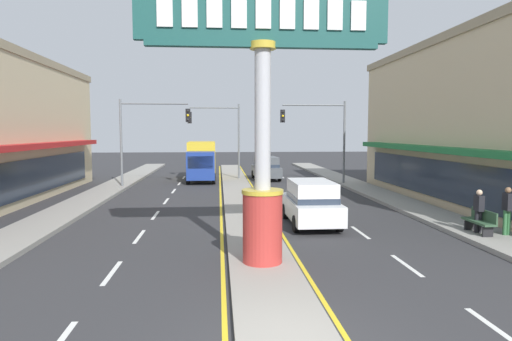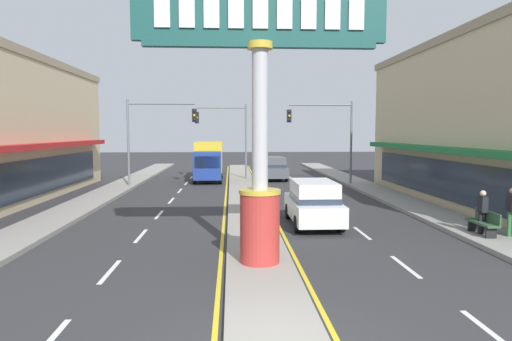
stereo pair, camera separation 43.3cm
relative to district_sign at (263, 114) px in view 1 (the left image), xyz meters
The scene contains 14 objects.
median_strip 13.70m from the district_sign, 90.00° to the left, with size 1.97×52.00×0.14m, color gray.
sidewalk_left 14.67m from the district_sign, 128.35° to the left, with size 2.20×60.00×0.18m, color gray.
sidewalk_right 14.67m from the district_sign, 51.65° to the left, with size 2.20×60.00×0.18m, color gray.
lane_markings 12.45m from the district_sign, 90.00° to the left, with size 8.71×52.00×0.01m.
district_sign is the anchor object (origin of this frame).
traffic_light_left_side 19.90m from the district_sign, 108.22° to the left, with size 4.86×0.46×6.20m.
traffic_light_right_side 20.63m from the district_sign, 72.45° to the left, with size 4.86×0.46×6.20m.
traffic_light_median_far 23.86m from the district_sign, 92.65° to the left, with size 4.20×0.46×6.20m.
suv_near_right_lane 24.37m from the district_sign, 83.71° to the left, with size 2.16×4.70×1.90m.
box_truck_far_right_lane 24.22m from the district_sign, 96.35° to the left, with size 2.32×6.93×3.12m.
suv_near_left_lane 7.22m from the district_sign, 65.39° to the left, with size 1.98×4.60×1.90m.
street_bench 9.72m from the district_sign, 19.02° to the left, with size 0.48×1.60×0.88m.
pedestrian_near_kerb 9.57m from the district_sign, 19.67° to the left, with size 0.28×0.41×1.63m.
pedestrian_far_side 10.15m from the district_sign, 15.45° to the left, with size 0.28×0.41×1.77m.
Camera 1 is at (-1.26, -7.89, 3.97)m, focal length 31.62 mm.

